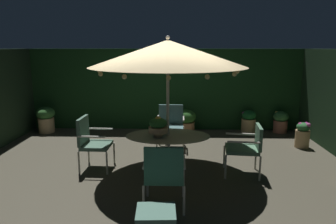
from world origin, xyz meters
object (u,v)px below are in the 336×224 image
(patio_chair_northeast, at_px, (164,172))
(potted_plant_left_near, at_px, (303,135))
(potted_plant_front_corner, at_px, (186,121))
(potted_plant_back_right, at_px, (281,121))
(ottoman_footrest, at_px, (156,214))
(potted_plant_right_near, at_px, (249,121))
(patio_dining_table, at_px, (168,142))
(potted_plant_back_center, at_px, (46,119))
(patio_umbrella, at_px, (168,54))
(patio_chair_north, at_px, (91,139))
(centerpiece_planter, at_px, (158,126))
(patio_chair_east, at_px, (247,145))
(patio_chair_southeast, at_px, (171,123))

(patio_chair_northeast, bearing_deg, potted_plant_left_near, 43.69)
(potted_plant_front_corner, distance_m, potted_plant_back_right, 2.64)
(patio_chair_northeast, height_order, ottoman_footrest, patio_chair_northeast)
(potted_plant_right_near, bearing_deg, patio_dining_table, -127.54)
(potted_plant_back_center, height_order, potted_plant_back_right, potted_plant_back_center)
(patio_umbrella, height_order, patio_chair_north, patio_umbrella)
(potted_plant_right_near, xyz_separation_m, potted_plant_left_near, (0.98, -1.29, -0.01))
(potted_plant_back_right, bearing_deg, patio_umbrella, -137.01)
(patio_dining_table, distance_m, ottoman_footrest, 2.23)
(patio_chair_north, bearing_deg, patio_dining_table, -2.00)
(centerpiece_planter, xyz_separation_m, patio_chair_northeast, (0.17, -1.36, -0.33))
(patio_chair_east, bearing_deg, patio_chair_northeast, -137.79)
(patio_dining_table, relative_size, potted_plant_back_right, 2.69)
(patio_chair_north, height_order, ottoman_footrest, patio_chair_north)
(patio_umbrella, height_order, patio_chair_northeast, patio_umbrella)
(patio_chair_east, xyz_separation_m, potted_plant_left_near, (1.66, 1.66, -0.25))
(centerpiece_planter, bearing_deg, patio_chair_northeast, -82.82)
(centerpiece_planter, xyz_separation_m, potted_plant_back_right, (3.22, 2.96, -0.59))
(potted_plant_front_corner, bearing_deg, potted_plant_right_near, 5.79)
(patio_chair_east, bearing_deg, potted_plant_left_near, 44.94)
(patio_umbrella, bearing_deg, patio_chair_northeast, -90.13)
(potted_plant_back_right, bearing_deg, ottoman_footrest, -121.68)
(ottoman_footrest, bearing_deg, potted_plant_right_near, 66.06)
(potted_plant_left_near, bearing_deg, patio_chair_northeast, -136.31)
(potted_plant_front_corner, bearing_deg, potted_plant_left_near, -22.21)
(potted_plant_back_center, bearing_deg, potted_plant_front_corner, -0.11)
(ottoman_footrest, height_order, potted_plant_front_corner, potted_plant_front_corner)
(patio_chair_north, bearing_deg, patio_chair_northeast, -46.06)
(patio_chair_northeast, relative_size, potted_plant_left_near, 1.62)
(potted_plant_right_near, bearing_deg, patio_chair_north, -142.93)
(patio_umbrella, bearing_deg, patio_chair_east, -5.74)
(potted_plant_left_near, bearing_deg, ottoman_footrest, -130.76)
(patio_umbrella, bearing_deg, potted_plant_back_center, 142.79)
(centerpiece_planter, bearing_deg, potted_plant_left_near, 26.32)
(centerpiece_planter, bearing_deg, ottoman_footrest, -87.27)
(centerpiece_planter, xyz_separation_m, potted_plant_right_near, (2.33, 2.93, -0.59))
(patio_dining_table, height_order, potted_plant_right_near, patio_dining_table)
(potted_plant_back_center, relative_size, potted_plant_left_near, 1.16)
(patio_chair_east, distance_m, potted_plant_back_right, 3.38)
(patio_chair_east, bearing_deg, patio_chair_north, 176.14)
(patio_chair_northeast, xyz_separation_m, potted_plant_right_near, (2.15, 4.29, -0.25))
(centerpiece_planter, bearing_deg, potted_plant_right_near, 51.53)
(patio_chair_northeast, relative_size, potted_plant_back_right, 1.68)
(potted_plant_back_center, height_order, potted_plant_right_near, potted_plant_back_center)
(patio_chair_northeast, distance_m, ottoman_footrest, 0.77)
(patio_umbrella, distance_m, potted_plant_back_center, 4.72)
(centerpiece_planter, bearing_deg, patio_dining_table, 36.05)
(patio_chair_southeast, xyz_separation_m, potted_plant_left_near, (3.11, 0.03, -0.27))
(potted_plant_back_center, bearing_deg, ottoman_footrest, -55.02)
(patio_chair_southeast, bearing_deg, ottoman_footrest, -91.48)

